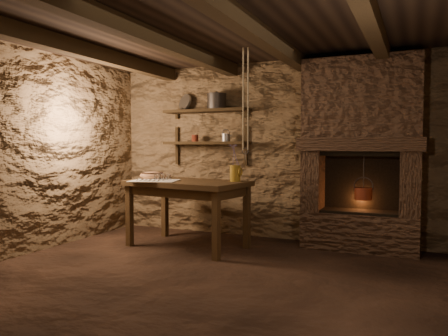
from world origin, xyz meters
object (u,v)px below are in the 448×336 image
at_px(iron_stockpot, 217,102).
at_px(red_pot, 363,193).
at_px(work_table, 187,211).
at_px(wooden_bowl, 152,176).
at_px(stoneware_jug, 235,165).

bearing_deg(iron_stockpot, red_pot, -3.46).
height_order(work_table, iron_stockpot, iron_stockpot).
relative_size(work_table, wooden_bowl, 4.73).
bearing_deg(work_table, stoneware_jug, 22.50).
xyz_separation_m(stoneware_jug, red_pot, (1.43, 0.52, -0.32)).
height_order(work_table, stoneware_jug, stoneware_jug).
bearing_deg(stoneware_jug, work_table, -176.22).
bearing_deg(red_pot, wooden_bowl, -167.57).
bearing_deg(wooden_bowl, work_table, -9.89).
bearing_deg(work_table, iron_stockpot, 96.11).
distance_m(work_table, stoneware_jug, 0.83).
xyz_separation_m(iron_stockpot, red_pot, (1.99, -0.12, -1.16)).
bearing_deg(stoneware_jug, iron_stockpot, 120.13).
distance_m(work_table, red_pot, 2.14).
relative_size(stoneware_jug, iron_stockpot, 1.76).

